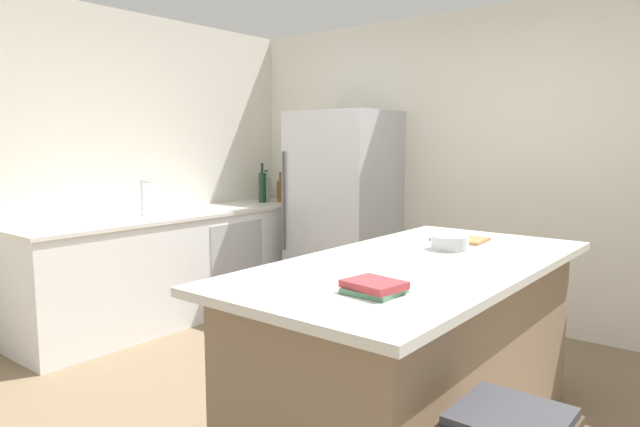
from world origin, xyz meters
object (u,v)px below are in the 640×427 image
Objects in this scene: whiskey_bottle at (281,190)px; mixing_bowl at (450,243)px; kitchen_island at (417,351)px; cookbook_stack at (374,287)px; refrigerator at (343,210)px; vinegar_bottle at (284,191)px; wine_bottle at (262,187)px; sink_faucet at (143,197)px; cutting_board at (460,239)px; gin_bottle at (266,189)px.

mixing_bowl is at bearing -29.22° from whiskey_bottle.
cookbook_stack is (0.16, -0.65, 0.49)m from kitchen_island.
mixing_bowl is at bearing -38.38° from refrigerator.
vinegar_bottle is 0.28m from wine_bottle.
refrigerator is 0.95m from wine_bottle.
whiskey_bottle is at bearing 175.35° from refrigerator.
sink_faucet is at bearing 174.53° from kitchen_island.
whiskey_bottle is at bearing -65.42° from vinegar_bottle.
refrigerator is at bearing 128.52° from cookbook_stack.
cookbook_stack is at bearing -79.24° from cutting_board.
cookbook_stack is 1.16× the size of mixing_bowl.
wine_bottle is at bearing -116.82° from whiskey_bottle.
gin_bottle is 1.01× the size of cutting_board.
sink_faucet is 1.45m from gin_bottle.
wine_bottle is (-2.65, 1.61, 0.60)m from kitchen_island.
wine_bottle is 1.67× the size of cookbook_stack.
cutting_board is at bearing 97.53° from kitchen_island.
sink_faucet is 1.17× the size of vinegar_bottle.
vinegar_bottle is at bearing 149.61° from mixing_bowl.
sink_faucet is at bearing -89.92° from gin_bottle.
vinegar_bottle reaches higher than mixing_bowl.
refrigerator is 5.97× the size of sink_faucet.
gin_bottle is (-0.96, -0.02, 0.15)m from refrigerator.
sink_faucet is at bearing -171.11° from cutting_board.
kitchen_island is 10.60× the size of mixing_bowl.
sink_faucet is 1.54m from whiskey_bottle.
mixing_bowl reaches higher than cookbook_stack.
kitchen_island is 6.81× the size of gin_bottle.
sink_faucet reaches higher than mixing_bowl.
gin_bottle is at bearing 158.15° from cutting_board.
whiskey_bottle reaches higher than kitchen_island.
wine_bottle is at bearing 159.64° from cutting_board.
whiskey_bottle is at bearing 145.01° from kitchen_island.
wine_bottle is (-0.93, -0.11, 0.17)m from refrigerator.
refrigerator is 0.90m from vinegar_bottle.
vinegar_bottle is 3.75m from cookbook_stack.
refrigerator is at bearing 1.32° from gin_bottle.
cookbook_stack is (2.77, -2.53, -0.05)m from vinegar_bottle.
sink_faucet is 1.27× the size of cookbook_stack.
vinegar_bottle is at bearing 169.48° from refrigerator.
kitchen_island is 5.49× the size of wine_bottle.
kitchen_island is 3.23m from gin_bottle.
refrigerator is 5.73× the size of cutting_board.
cutting_board is (2.52, -1.23, -0.07)m from vinegar_bottle.
kitchen_island is 0.83m from cookbook_stack.
whiskey_bottle is 0.96× the size of cutting_board.
wine_bottle is (0.03, 1.36, -0.00)m from sink_faucet.
vinegar_bottle is 1.26× the size of mixing_bowl.
gin_bottle reaches higher than cookbook_stack.
kitchen_island is 2.48m from refrigerator.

